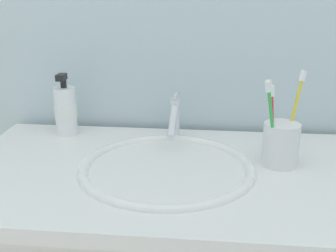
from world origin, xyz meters
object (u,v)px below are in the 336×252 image
Objects in this scene: toothbrush_red at (272,119)px; toothbrush_cup at (281,144)px; faucet at (174,119)px; soap_dispenser at (66,110)px; toothbrush_yellow at (294,111)px; toothbrush_green at (272,119)px.

toothbrush_cup is at bearing -23.90° from toothbrush_red.
faucet is 0.29m from soap_dispenser.
toothbrush_yellow is 0.08m from toothbrush_green.
toothbrush_green is 0.04m from toothbrush_red.
faucet is 0.30m from toothbrush_yellow.
soap_dispenser reaches higher than faucet.
toothbrush_cup is (0.25, -0.13, -0.01)m from faucet.
toothbrush_yellow is 0.05m from toothbrush_red.
toothbrush_yellow is 0.58m from soap_dispenser.
toothbrush_cup is 0.56× the size of toothbrush_red.
toothbrush_yellow is (0.28, -0.10, 0.06)m from faucet.
soap_dispenser is (-0.51, 0.18, -0.05)m from toothbrush_green.
toothbrush_red reaches higher than faucet.
soap_dispenser is at bearing 160.75° from toothbrush_green.
faucet is 0.75× the size of toothbrush_yellow.
toothbrush_green is at bearing -134.64° from toothbrush_yellow.
faucet reaches higher than toothbrush_cup.
toothbrush_cup is at bearing -15.34° from soap_dispenser.
faucet is 1.56× the size of toothbrush_cup.
toothbrush_yellow is at bearing -20.63° from faucet.
faucet is at bearing 152.25° from toothbrush_cup.
toothbrush_cup is 0.08m from toothbrush_green.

